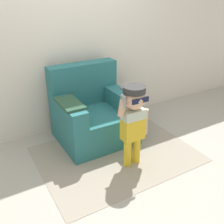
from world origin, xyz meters
name	(u,v)px	position (x,y,z in m)	size (l,w,h in m)	color
ground_plane	(99,146)	(0.00, 0.00, 0.00)	(10.00, 10.00, 0.00)	#ADA89E
wall_back	(70,40)	(0.00, 0.79, 1.30)	(10.00, 0.05, 2.60)	silver
armchair	(92,114)	(0.05, 0.26, 0.37)	(1.00, 0.89, 1.02)	#286B70
person_child	(134,114)	(0.17, -0.54, 0.67)	(0.41, 0.31, 1.00)	gold
side_table	(132,104)	(0.79, 0.38, 0.32)	(0.38, 0.38, 0.52)	#333333
rug	(116,154)	(0.11, -0.28, 0.00)	(1.94, 1.46, 0.01)	#9E9384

